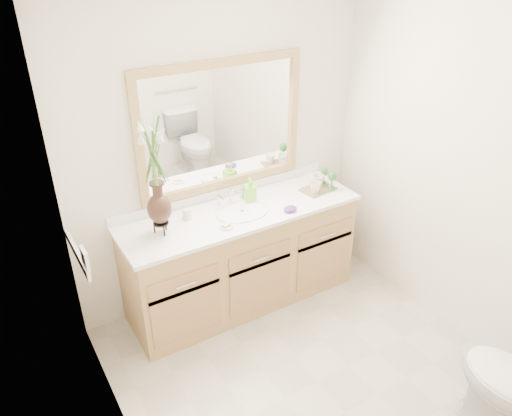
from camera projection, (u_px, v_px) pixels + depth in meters
floor at (317, 382)px, 3.35m from camera, size 2.60×2.60×0.00m
wall_back at (221, 152)px, 3.73m from camera, size 2.40×0.02×2.40m
wall_left at (118, 303)px, 2.22m from camera, size 0.02×2.60×2.40m
wall_right at (473, 180)px, 3.30m from camera, size 0.02×2.60×2.40m
vanity at (242, 258)px, 3.91m from camera, size 1.80×0.55×0.80m
counter at (241, 212)px, 3.71m from camera, size 1.84×0.57×0.03m
sink at (242, 218)px, 3.71m from camera, size 0.38×0.34×0.23m
mirror at (222, 126)px, 3.61m from camera, size 1.32×0.04×0.97m
switch_plate at (85, 258)px, 2.90m from camera, size 0.02×0.12×0.12m
flower_vase at (154, 161)px, 3.17m from camera, size 0.19×0.19×0.80m
tumbler at (187, 214)px, 3.58m from camera, size 0.06×0.06×0.08m
soap_dish at (226, 226)px, 3.48m from camera, size 0.10×0.10×0.03m
soap_bottle at (250, 190)px, 3.80m from camera, size 0.09×0.09×0.17m
purple_dish at (290, 209)px, 3.68m from camera, size 0.11×0.09×0.04m
tray at (318, 189)px, 3.99m from camera, size 0.29×0.21×0.01m
mug_left at (315, 187)px, 3.91m from camera, size 0.10×0.10×0.09m
mug_right at (318, 180)px, 4.00m from camera, size 0.13×0.13×0.10m
goblet_front at (332, 177)px, 3.93m from camera, size 0.07×0.07×0.15m
goblet_back at (324, 173)px, 4.04m from camera, size 0.06×0.06×0.13m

